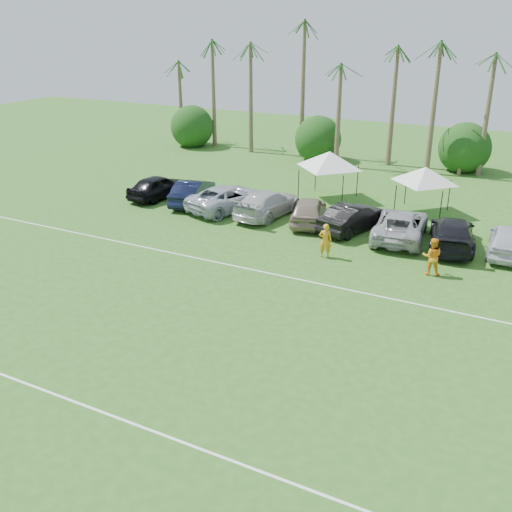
% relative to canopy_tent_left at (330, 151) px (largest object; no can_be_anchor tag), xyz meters
% --- Properties ---
extents(ground, '(120.00, 120.00, 0.00)m').
position_rel_canopy_tent_left_xyz_m(ground, '(0.99, -27.04, -3.31)').
color(ground, '#2E5E1C').
rests_on(ground, ground).
extents(field_lines, '(80.00, 12.10, 0.01)m').
position_rel_canopy_tent_left_xyz_m(field_lines, '(0.99, -19.04, -3.30)').
color(field_lines, white).
rests_on(field_lines, ground).
extents(palm_tree_0, '(2.40, 2.40, 8.90)m').
position_rel_canopy_tent_left_xyz_m(palm_tree_0, '(-21.01, 10.96, 4.17)').
color(palm_tree_0, brown).
rests_on(palm_tree_0, ground).
extents(palm_tree_1, '(2.40, 2.40, 9.90)m').
position_rel_canopy_tent_left_xyz_m(palm_tree_1, '(-16.01, 10.96, 5.05)').
color(palm_tree_1, brown).
rests_on(palm_tree_1, ground).
extents(palm_tree_2, '(2.40, 2.40, 10.90)m').
position_rel_canopy_tent_left_xyz_m(palm_tree_2, '(-11.01, 10.96, 5.91)').
color(palm_tree_2, brown).
rests_on(palm_tree_2, ground).
extents(palm_tree_3, '(2.40, 2.40, 11.90)m').
position_rel_canopy_tent_left_xyz_m(palm_tree_3, '(-7.01, 10.96, 6.76)').
color(palm_tree_3, brown).
rests_on(palm_tree_3, ground).
extents(palm_tree_4, '(2.40, 2.40, 8.90)m').
position_rel_canopy_tent_left_xyz_m(palm_tree_4, '(-3.01, 10.96, 4.17)').
color(palm_tree_4, brown).
rests_on(palm_tree_4, ground).
extents(palm_tree_5, '(2.40, 2.40, 9.90)m').
position_rel_canopy_tent_left_xyz_m(palm_tree_5, '(0.99, 10.96, 5.05)').
color(palm_tree_5, brown).
rests_on(palm_tree_5, ground).
extents(palm_tree_6, '(2.40, 2.40, 10.90)m').
position_rel_canopy_tent_left_xyz_m(palm_tree_6, '(4.99, 10.96, 5.91)').
color(palm_tree_6, brown).
rests_on(palm_tree_6, ground).
extents(palm_tree_7, '(2.40, 2.40, 11.90)m').
position_rel_canopy_tent_left_xyz_m(palm_tree_7, '(8.99, 10.96, 6.76)').
color(palm_tree_7, brown).
rests_on(palm_tree_7, ground).
extents(bush_tree_0, '(4.00, 4.00, 4.00)m').
position_rel_canopy_tent_left_xyz_m(bush_tree_0, '(-18.01, 11.96, -1.51)').
color(bush_tree_0, brown).
rests_on(bush_tree_0, ground).
extents(bush_tree_1, '(4.00, 4.00, 4.00)m').
position_rel_canopy_tent_left_xyz_m(bush_tree_1, '(-5.01, 11.96, -1.51)').
color(bush_tree_1, brown).
rests_on(bush_tree_1, ground).
extents(bush_tree_2, '(4.00, 4.00, 4.00)m').
position_rel_canopy_tent_left_xyz_m(bush_tree_2, '(6.99, 11.96, -1.51)').
color(bush_tree_2, brown).
rests_on(bush_tree_2, ground).
extents(sideline_player_a, '(0.77, 0.63, 1.84)m').
position_rel_canopy_tent_left_xyz_m(sideline_player_a, '(3.52, -9.85, -2.39)').
color(sideline_player_a, orange).
rests_on(sideline_player_a, ground).
extents(sideline_player_b, '(1.06, 0.91, 1.88)m').
position_rel_canopy_tent_left_xyz_m(sideline_player_b, '(8.87, -9.55, -2.37)').
color(sideline_player_b, orange).
rests_on(sideline_player_b, ground).
extents(canopy_tent_left, '(4.77, 4.77, 3.86)m').
position_rel_canopy_tent_left_xyz_m(canopy_tent_left, '(0.00, 0.00, 0.00)').
color(canopy_tent_left, black).
rests_on(canopy_tent_left, ground).
extents(canopy_tent_right, '(4.31, 4.31, 3.50)m').
position_rel_canopy_tent_left_xyz_m(canopy_tent_right, '(6.40, -0.15, -0.31)').
color(canopy_tent_right, black).
rests_on(canopy_tent_right, ground).
extents(parked_car_0, '(2.56, 4.98, 1.62)m').
position_rel_canopy_tent_left_xyz_m(parked_car_0, '(-10.52, -5.12, -2.50)').
color(parked_car_0, black).
rests_on(parked_car_0, ground).
extents(parked_car_1, '(2.81, 5.19, 1.62)m').
position_rel_canopy_tent_left_xyz_m(parked_car_1, '(-7.71, -5.11, -2.50)').
color(parked_car_1, black).
rests_on(parked_car_1, ground).
extents(parked_car_2, '(4.27, 6.37, 1.62)m').
position_rel_canopy_tent_left_xyz_m(parked_car_2, '(-4.91, -5.23, -2.50)').
color(parked_car_2, '#B1B8C2').
rests_on(parked_car_2, ground).
extents(parked_car_3, '(2.89, 5.81, 1.62)m').
position_rel_canopy_tent_left_xyz_m(parked_car_3, '(-2.10, -5.12, -2.50)').
color(parked_car_3, silver).
rests_on(parked_car_3, ground).
extents(parked_car_4, '(3.13, 5.10, 1.62)m').
position_rel_canopy_tent_left_xyz_m(parked_car_4, '(0.71, -5.24, -2.50)').
color(parked_car_4, gray).
rests_on(parked_car_4, ground).
extents(parked_car_5, '(3.00, 5.21, 1.62)m').
position_rel_canopy_tent_left_xyz_m(parked_car_5, '(3.51, -5.34, -2.50)').
color(parked_car_5, black).
rests_on(parked_car_5, ground).
extents(parked_car_6, '(3.36, 6.11, 1.62)m').
position_rel_canopy_tent_left_xyz_m(parked_car_6, '(6.32, -5.34, -2.50)').
color(parked_car_6, '#A8A9AB').
rests_on(parked_car_6, ground).
extents(parked_car_7, '(3.23, 5.91, 1.62)m').
position_rel_canopy_tent_left_xyz_m(parked_car_7, '(9.12, -5.36, -2.50)').
color(parked_car_7, black).
rests_on(parked_car_7, ground).
extents(parked_car_8, '(2.13, 4.85, 1.62)m').
position_rel_canopy_tent_left_xyz_m(parked_car_8, '(11.93, -5.11, -2.50)').
color(parked_car_8, silver).
rests_on(parked_car_8, ground).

